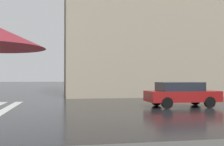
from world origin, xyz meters
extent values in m
cube|color=tan|center=(19.99, -17.58, 7.90)|extent=(14.98, 24.69, 15.80)
cube|color=maroon|center=(5.50, -11.71, 0.61)|extent=(1.75, 4.10, 0.60)
cube|color=#232833|center=(5.50, -11.56, 1.16)|extent=(1.54, 2.46, 0.50)
cylinder|color=black|center=(6.33, -12.96, 0.31)|extent=(0.20, 0.62, 0.62)
cylinder|color=black|center=(4.67, -12.96, 0.31)|extent=(0.20, 0.62, 0.62)
cylinder|color=black|center=(6.33, -10.46, 0.31)|extent=(0.20, 0.62, 0.62)
cylinder|color=black|center=(4.67, -10.46, 0.31)|extent=(0.20, 0.62, 0.62)
camera|label=1|loc=(-9.08, -4.86, 1.66)|focal=43.48mm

